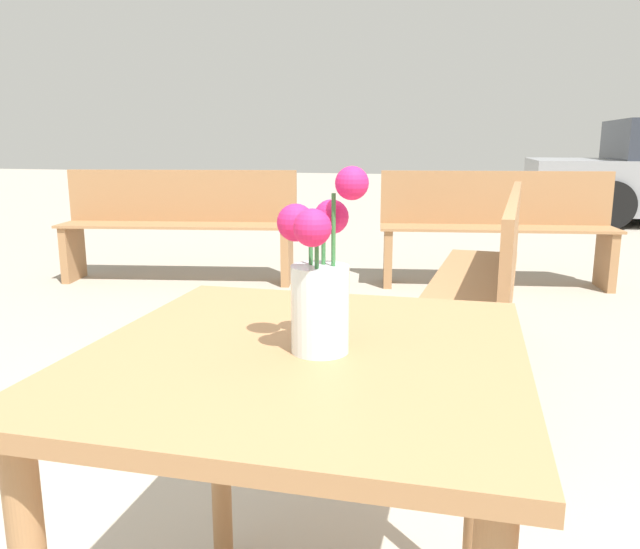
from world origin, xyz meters
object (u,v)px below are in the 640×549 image
at_px(bench_middle, 180,220).
at_px(table_front, 305,409).
at_px(bench_far, 495,223).
at_px(flower_vase, 320,286).
at_px(bench_near, 489,281).

bearing_deg(bench_middle, table_front, -59.00).
height_order(bench_middle, bench_far, same).
height_order(flower_vase, bench_middle, flower_vase).
distance_m(table_front, bench_near, 1.78).
xyz_separation_m(flower_vase, bench_far, (0.31, 3.84, -0.36)).
bearing_deg(bench_far, bench_near, -90.88).
xyz_separation_m(table_front, bench_near, (0.31, 1.75, -0.13)).
bearing_deg(flower_vase, bench_middle, 121.28).
height_order(table_front, bench_middle, bench_middle).
bearing_deg(bench_near, table_front, -99.91).
bearing_deg(table_front, bench_middle, 121.00).
xyz_separation_m(flower_vase, bench_middle, (-2.05, 3.38, -0.36)).
xyz_separation_m(bench_middle, bench_far, (2.36, 0.47, -0.00)).
xyz_separation_m(table_front, flower_vase, (0.03, -0.01, 0.23)).
distance_m(flower_vase, bench_near, 1.82).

